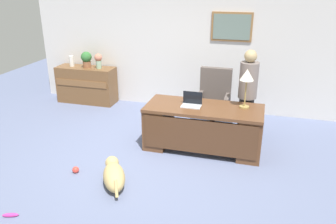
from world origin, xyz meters
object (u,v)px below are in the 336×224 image
(dog_toy_bone, at_px, (10,215))
(desk, at_px, (203,127))
(credenza, at_px, (87,85))
(person_standing, at_px, (247,94))
(vase_with_flowers, at_px, (98,60))
(armchair, at_px, (214,102))
(dog_lying, at_px, (114,175))
(dog_toy_ball, at_px, (76,170))
(vase_empty, at_px, (72,61))
(potted_plant, at_px, (86,59))
(desk_lamp, at_px, (247,77))
(laptop, at_px, (192,102))

(dog_toy_bone, bearing_deg, desk, 51.12)
(credenza, distance_m, person_standing, 3.82)
(credenza, height_order, dog_toy_bone, credenza)
(vase_with_flowers, bearing_deg, desk, -31.07)
(credenza, xyz_separation_m, person_standing, (3.67, -0.97, 0.42))
(armchair, relative_size, dog_lying, 1.53)
(dog_lying, bearing_deg, dog_toy_bone, -133.45)
(dog_toy_ball, bearing_deg, dog_lying, -10.95)
(vase_empty, bearing_deg, credenza, -0.22)
(credenza, relative_size, dog_toy_ball, 13.50)
(desk, bearing_deg, dog_lying, -125.28)
(vase_empty, bearing_deg, dog_lying, -52.03)
(desk, xyz_separation_m, dog_lying, (-1.00, -1.41, -0.26))
(desk, relative_size, person_standing, 1.19)
(credenza, height_order, dog_toy_ball, credenza)
(desk, xyz_separation_m, potted_plant, (-2.97, 1.61, 0.61))
(dog_lying, distance_m, dog_toy_ball, 0.71)
(dog_lying, distance_m, vase_with_flowers, 3.57)
(desk, relative_size, desk_lamp, 3.00)
(credenza, height_order, laptop, laptop)
(person_standing, relative_size, desk_lamp, 2.52)
(laptop, xyz_separation_m, dog_toy_ball, (-1.48, -1.31, -0.76))
(armchair, height_order, dog_toy_ball, armchair)
(person_standing, relative_size, vase_with_flowers, 4.88)
(dog_toy_bone, bearing_deg, person_standing, 49.65)
(desk_lamp, bearing_deg, potted_plant, 158.33)
(armchair, xyz_separation_m, desk_lamp, (0.61, -0.83, 0.77))
(person_standing, xyz_separation_m, dog_toy_bone, (-2.59, -3.04, -0.81))
(laptop, distance_m, potted_plant, 3.20)
(desk, xyz_separation_m, vase_empty, (-3.36, 1.61, 0.54))
(armchair, bearing_deg, laptop, -103.14)
(vase_empty, bearing_deg, person_standing, -13.62)
(desk_lamp, height_order, dog_toy_ball, desk_lamp)
(credenza, xyz_separation_m, desk_lamp, (3.66, -1.43, 0.85))
(potted_plant, bearing_deg, vase_with_flowers, 0.00)
(desk_lamp, bearing_deg, desk, -164.28)
(armchair, xyz_separation_m, dog_toy_bone, (-1.96, -3.41, -0.48))
(dog_toy_ball, bearing_deg, laptop, 41.45)
(dog_lying, xyz_separation_m, laptop, (0.79, 1.44, 0.66))
(dog_toy_ball, bearing_deg, person_standing, 39.40)
(vase_empty, height_order, dog_toy_bone, vase_empty)
(desk, bearing_deg, dog_toy_bone, -128.88)
(dog_lying, xyz_separation_m, desk_lamp, (1.63, 1.59, 1.11))
(dog_lying, relative_size, laptop, 2.32)
(desk, relative_size, armchair, 1.69)
(dog_toy_bone, bearing_deg, dog_lying, 46.55)
(person_standing, xyz_separation_m, vase_empty, (-4.01, 0.97, 0.12))
(armchair, relative_size, person_standing, 0.70)
(desk_lamp, xyz_separation_m, vase_with_flowers, (-3.31, 1.43, -0.24))
(laptop, relative_size, dog_toy_bone, 1.62)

